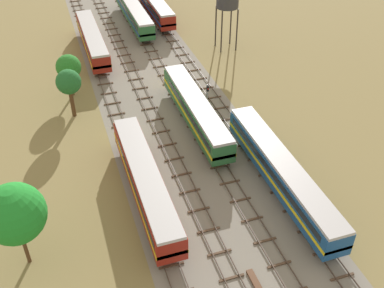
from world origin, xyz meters
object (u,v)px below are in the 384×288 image
diesel_railcar_centre_left_mid (196,109)px  passenger_coach_centre_farther (153,3)px  diesel_railcar_far_left_near (146,181)px  diesel_railcar_far_left_midfar (92,39)px  passenger_coach_centre_nearest (282,171)px  signal_post_nearest (207,96)px  passenger_coach_centre_left_far (134,11)px

diesel_railcar_centre_left_mid → passenger_coach_centre_farther: (4.71, 40.30, 0.02)m
diesel_railcar_far_left_near → diesel_railcar_far_left_midfar: same height
passenger_coach_centre_nearest → signal_post_nearest: (-2.36, 16.85, 0.37)m
passenger_coach_centre_left_far → signal_post_nearest: 35.04m
diesel_railcar_far_left_near → diesel_railcar_far_left_midfar: (0.00, 38.05, 0.00)m
diesel_railcar_far_left_near → diesel_railcar_far_left_midfar: size_ratio=1.00×
diesel_railcar_far_left_near → diesel_railcar_far_left_midfar: bearing=90.0°
diesel_railcar_far_left_near → passenger_coach_centre_farther: same height
passenger_coach_centre_nearest → passenger_coach_centre_farther: same height
diesel_railcar_far_left_near → passenger_coach_centre_farther: size_ratio=0.93×
passenger_coach_centre_farther → signal_post_nearest: (-2.36, -38.10, 0.37)m
diesel_railcar_far_left_midfar → passenger_coach_centre_left_far: bearing=48.5°
diesel_railcar_far_left_near → passenger_coach_centre_farther: (14.14, 51.84, 0.02)m
signal_post_nearest → passenger_coach_centre_left_far: bearing=93.9°
diesel_railcar_centre_left_mid → passenger_coach_centre_left_far: bearing=90.0°
diesel_railcar_far_left_near → diesel_railcar_centre_left_mid: same height
passenger_coach_centre_left_far → signal_post_nearest: signal_post_nearest is taller
passenger_coach_centre_nearest → diesel_railcar_centre_left_mid: size_ratio=1.07×
diesel_railcar_centre_left_mid → passenger_coach_centre_left_far: (-0.00, 37.16, 0.02)m
passenger_coach_centre_nearest → signal_post_nearest: signal_post_nearest is taller
passenger_coach_centre_nearest → diesel_railcar_centre_left_mid: (-4.71, 14.65, -0.02)m
diesel_railcar_far_left_near → signal_post_nearest: 18.10m
passenger_coach_centre_nearest → passenger_coach_centre_farther: size_ratio=1.00×
diesel_railcar_far_left_near → signal_post_nearest: signal_post_nearest is taller
diesel_railcar_centre_left_mid → passenger_coach_centre_farther: size_ratio=0.93×
passenger_coach_centre_left_far → passenger_coach_centre_farther: 5.66m
passenger_coach_centre_nearest → diesel_railcar_far_left_midfar: same height
signal_post_nearest → passenger_coach_centre_farther: bearing=86.5°
diesel_railcar_far_left_midfar → passenger_coach_centre_farther: 19.75m
passenger_coach_centre_left_far → signal_post_nearest: bearing=-86.1°
diesel_railcar_far_left_near → diesel_railcar_centre_left_mid: 14.90m
diesel_railcar_centre_left_mid → signal_post_nearest: 3.25m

